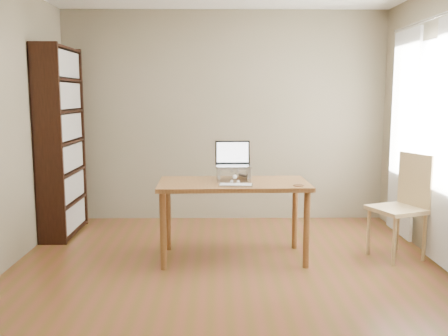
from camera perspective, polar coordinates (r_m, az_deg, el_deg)
room at (r=4.03m, az=0.95°, el=4.56°), size 4.04×4.54×2.64m
bookshelf at (r=5.85m, az=-18.10°, el=2.84°), size 0.30×0.90×2.10m
curtains at (r=5.22m, az=21.92°, el=3.38°), size 0.03×1.90×2.25m
desk at (r=4.75m, az=1.09°, el=-2.74°), size 1.44×0.75×0.75m
laptop_stand at (r=4.80m, az=1.07°, el=-0.46°), size 0.32×0.25×0.13m
laptop at (r=4.85m, az=1.05°, el=0.93°), size 0.35×0.29×0.24m
keyboard at (r=4.52m, az=1.36°, el=-1.96°), size 0.32×0.16×0.02m
coaster at (r=4.58m, az=8.53°, el=-1.99°), size 0.10×0.10×0.01m
cat at (r=4.84m, az=1.29°, el=-0.65°), size 0.24×0.48×0.15m
chair at (r=5.10m, az=20.06°, el=-3.71°), size 0.59×0.58×1.01m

